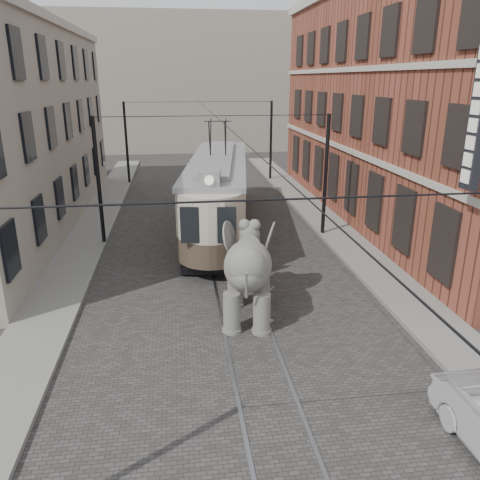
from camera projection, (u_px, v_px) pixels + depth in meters
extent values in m
plane|color=#3F3C3A|center=(235.00, 290.00, 18.08)|extent=(120.00, 120.00, 0.00)
cube|color=slate|center=(387.00, 280.00, 18.80)|extent=(2.00, 60.00, 0.15)
cube|color=slate|center=(56.00, 298.00, 17.26)|extent=(2.00, 60.00, 0.15)
cube|color=brown|center=(416.00, 109.00, 25.98)|extent=(8.00, 26.00, 12.00)
cube|color=gray|center=(192.00, 84.00, 53.42)|extent=(28.00, 10.00, 14.00)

